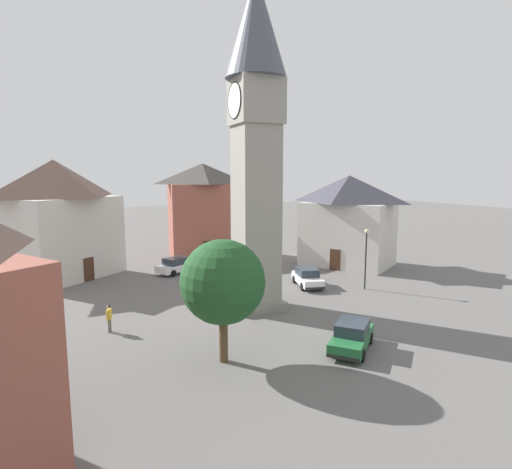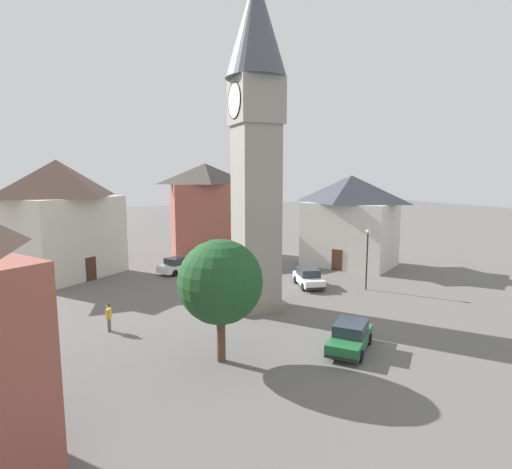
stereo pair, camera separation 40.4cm
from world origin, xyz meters
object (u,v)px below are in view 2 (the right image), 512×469
(clock_tower, at_px, (256,117))
(car_blue_kerb, at_px, (309,277))
(building_terrace_right, at_px, (206,209))
(tree, at_px, (220,282))
(building_shop_left, at_px, (350,220))
(car_red_corner, at_px, (350,336))
(building_hall_far, at_px, (60,218))
(lamp_post, at_px, (367,249))
(car_silver_kerb, at_px, (178,265))
(pedestrian, at_px, (109,315))

(clock_tower, bearing_deg, car_blue_kerb, 118.98)
(building_terrace_right, bearing_deg, clock_tower, -6.55)
(tree, bearing_deg, building_shop_left, 130.13)
(car_red_corner, xyz_separation_m, building_hall_far, (-24.45, -14.68, 4.71))
(lamp_post, bearing_deg, car_red_corner, -41.44)
(clock_tower, relative_size, building_hall_far, 1.82)
(building_shop_left, bearing_deg, car_silver_kerb, -101.41)
(clock_tower, relative_size, tree, 3.60)
(pedestrian, bearing_deg, car_silver_kerb, 151.55)
(car_silver_kerb, bearing_deg, car_red_corner, 11.92)
(building_shop_left, height_order, building_hall_far, building_hall_far)
(car_blue_kerb, xyz_separation_m, building_terrace_right, (-16.76, -4.00, 4.64))
(building_terrace_right, bearing_deg, building_shop_left, 47.56)
(building_shop_left, xyz_separation_m, building_hall_far, (-6.58, -27.35, 0.73))
(building_terrace_right, bearing_deg, car_red_corner, -1.04)
(car_blue_kerb, distance_m, building_terrace_right, 17.84)
(car_red_corner, height_order, building_shop_left, building_shop_left)
(car_red_corner, bearing_deg, clock_tower, -168.34)
(pedestrian, relative_size, lamp_post, 0.34)
(car_silver_kerb, distance_m, building_terrace_right, 10.26)
(pedestrian, relative_size, building_shop_left, 0.15)
(building_shop_left, distance_m, building_hall_far, 28.14)
(pedestrian, distance_m, building_hall_far, 17.33)
(car_blue_kerb, distance_m, pedestrian, 16.83)
(car_silver_kerb, relative_size, building_hall_far, 0.36)
(pedestrian, bearing_deg, building_hall_far, -169.93)
(clock_tower, xyz_separation_m, building_shop_left, (-9.16, 14.47, -8.45))
(pedestrian, bearing_deg, building_shop_left, 112.09)
(clock_tower, xyz_separation_m, building_hall_far, (-15.73, -12.88, -7.72))
(clock_tower, distance_m, building_terrace_right, 21.83)
(lamp_post, bearing_deg, pedestrian, -85.69)
(car_blue_kerb, distance_m, car_silver_kerb, 12.83)
(tree, relative_size, building_shop_left, 0.57)
(car_silver_kerb, bearing_deg, clock_tower, 12.10)
(building_shop_left, bearing_deg, building_hall_far, -103.52)
(car_blue_kerb, bearing_deg, car_red_corner, -20.33)
(car_silver_kerb, distance_m, building_shop_left, 17.97)
(building_shop_left, bearing_deg, building_terrace_right, -132.44)
(building_terrace_right, distance_m, building_hall_far, 15.87)
(tree, distance_m, building_shop_left, 25.49)
(clock_tower, relative_size, lamp_post, 4.51)
(pedestrian, distance_m, building_terrace_right, 24.73)
(car_silver_kerb, height_order, building_hall_far, building_hall_far)
(car_red_corner, height_order, tree, tree)
(clock_tower, height_order, pedestrian, clock_tower)
(building_shop_left, bearing_deg, pedestrian, -67.91)
(building_shop_left, distance_m, lamp_post, 9.54)
(tree, height_order, building_shop_left, building_shop_left)
(clock_tower, distance_m, pedestrian, 15.75)
(building_hall_far, bearing_deg, clock_tower, 39.31)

